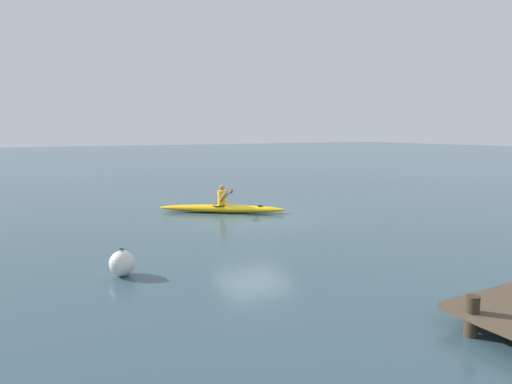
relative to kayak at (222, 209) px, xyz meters
The scene contains 4 objects.
ground_plane 1.38m from the kayak, 118.30° to the left, with size 160.00×160.00×0.00m, color #334C56.
kayak is the anchor object (origin of this frame).
kayaker 0.47m from the kayak, 145.10° to the left, with size 1.43×2.03×0.75m.
mooring_buoy_red_near 7.29m from the kayak, 49.38° to the left, with size 0.54×0.54×0.58m.
Camera 1 is at (7.13, 13.35, 3.00)m, focal length 30.46 mm.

